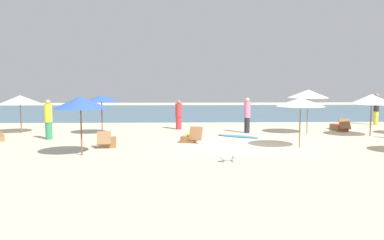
# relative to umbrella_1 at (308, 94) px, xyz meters

# --- Properties ---
(ground_plane) EXTENTS (60.00, 60.00, 0.00)m
(ground_plane) POSITION_rel_umbrella_1_xyz_m (-4.43, -3.43, -2.08)
(ground_plane) COLOR beige
(ocean_water) EXTENTS (48.00, 16.00, 0.06)m
(ocean_water) POSITION_rel_umbrella_1_xyz_m (-4.43, 13.57, -2.05)
(ocean_water) COLOR #476B7F
(ocean_water) RESTS_ON ground_plane
(umbrella_1) EXTENTS (2.09, 2.09, 2.29)m
(umbrella_1) POSITION_rel_umbrella_1_xyz_m (0.00, 0.00, 0.00)
(umbrella_1) COLOR olive
(umbrella_1) RESTS_ON ground_plane
(umbrella_2) EXTENTS (2.00, 2.00, 2.24)m
(umbrella_2) POSITION_rel_umbrella_1_xyz_m (-10.32, -5.70, -0.08)
(umbrella_2) COLOR brown
(umbrella_2) RESTS_ON ground_plane
(umbrella_3) EXTENTS (2.13, 2.13, 2.10)m
(umbrella_3) POSITION_rel_umbrella_1_xyz_m (2.90, -0.95, -0.23)
(umbrella_3) COLOR brown
(umbrella_3) RESTS_ON ground_plane
(umbrella_4) EXTENTS (2.00, 2.00, 2.09)m
(umbrella_4) POSITION_rel_umbrella_1_xyz_m (-1.62, -4.24, -0.18)
(umbrella_4) COLOR brown
(umbrella_4) RESTS_ON ground_plane
(umbrella_5) EXTENTS (1.89, 1.89, 2.02)m
(umbrella_5) POSITION_rel_umbrella_1_xyz_m (-10.62, 0.16, -0.23)
(umbrella_5) COLOR brown
(umbrella_5) RESTS_ON ground_plane
(umbrella_6) EXTENTS (2.09, 2.09, 1.99)m
(umbrella_6) POSITION_rel_umbrella_1_xyz_m (-14.94, 0.67, -0.32)
(umbrella_6) COLOR brown
(umbrella_6) RESTS_ON ground_plane
(lounger_0) EXTENTS (1.03, 1.75, 0.73)m
(lounger_0) POSITION_rel_umbrella_1_xyz_m (-6.09, -2.31, -1.91)
(lounger_0) COLOR brown
(lounger_0) RESTS_ON ground_plane
(lounger_2) EXTENTS (0.81, 1.75, 0.69)m
(lounger_2) POSITION_rel_umbrella_1_xyz_m (-9.69, -3.48, -1.91)
(lounger_2) COLOR olive
(lounger_2) RESTS_ON ground_plane
(lounger_3) EXTENTS (0.69, 1.70, 0.71)m
(lounger_3) POSITION_rel_umbrella_1_xyz_m (2.23, 1.36, -1.91)
(lounger_3) COLOR brown
(lounger_3) RESTS_ON ground_plane
(person_0) EXTENTS (0.42, 0.42, 1.94)m
(person_0) POSITION_rel_umbrella_1_xyz_m (5.48, 3.90, -1.09)
(person_0) COLOR yellow
(person_0) RESTS_ON ground_plane
(person_2) EXTENTS (0.43, 0.43, 1.86)m
(person_2) POSITION_rel_umbrella_1_xyz_m (-3.06, 0.46, -1.13)
(person_2) COLOR #26262D
(person_2) RESTS_ON ground_plane
(person_3) EXTENTS (0.52, 0.52, 1.89)m
(person_3) POSITION_rel_umbrella_1_xyz_m (-12.82, -1.57, -1.13)
(person_3) COLOR #338C59
(person_3) RESTS_ON ground_plane
(person_4) EXTENTS (0.47, 0.47, 1.65)m
(person_4) POSITION_rel_umbrella_1_xyz_m (-6.67, 2.07, -1.26)
(person_4) COLOR #BF3338
(person_4) RESTS_ON ground_plane
(dog) EXTENTS (0.64, 0.45, 0.30)m
(dog) POSITION_rel_umbrella_1_xyz_m (-4.92, -7.11, -1.93)
(dog) COLOR silver
(dog) RESTS_ON ground_plane
(surfboard) EXTENTS (2.13, 1.61, 0.07)m
(surfboard) POSITION_rel_umbrella_1_xyz_m (-3.76, -1.02, -2.05)
(surfboard) COLOR #338CCC
(surfboard) RESTS_ON ground_plane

